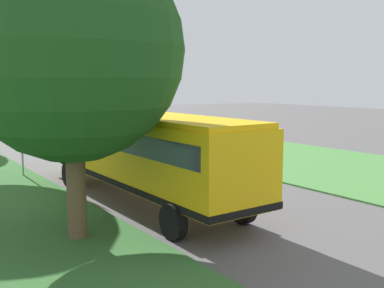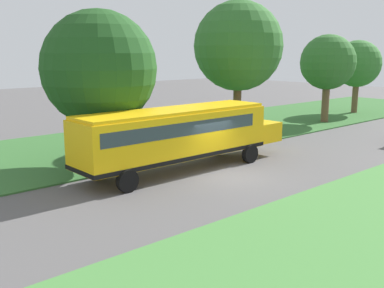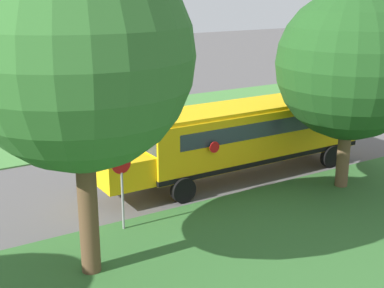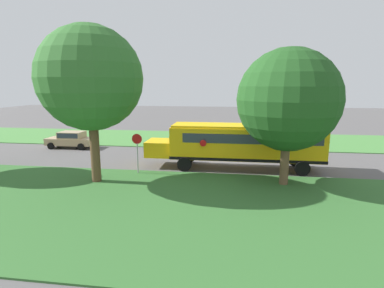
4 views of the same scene
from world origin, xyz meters
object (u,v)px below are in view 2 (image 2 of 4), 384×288
at_px(school_bus, 180,133).
at_px(oak_tree_beside_bus, 98,68).
at_px(oak_tree_across_road, 357,64).
at_px(oak_tree_roadside_mid, 240,46).
at_px(stop_sign, 240,118).
at_px(oak_tree_far_end, 326,63).

distance_m(school_bus, oak_tree_beside_bus, 5.22).
bearing_deg(oak_tree_across_road, oak_tree_beside_bus, -85.92).
xyz_separation_m(oak_tree_beside_bus, oak_tree_roadside_mid, (-0.92, 11.45, 1.19)).
xyz_separation_m(oak_tree_beside_bus, stop_sign, (0.97, 9.45, -3.36)).
bearing_deg(stop_sign, school_bus, -71.54).
bearing_deg(oak_tree_roadside_mid, oak_tree_beside_bus, -85.41).
height_order(oak_tree_roadside_mid, stop_sign, oak_tree_roadside_mid).
relative_size(school_bus, oak_tree_far_end, 1.69).
height_order(oak_tree_roadside_mid, oak_tree_far_end, oak_tree_roadside_mid).
relative_size(oak_tree_beside_bus, oak_tree_far_end, 1.09).
distance_m(oak_tree_roadside_mid, oak_tree_far_end, 10.42).
xyz_separation_m(school_bus, oak_tree_far_end, (-4.05, 19.25, 3.03)).
height_order(oak_tree_beside_bus, oak_tree_roadside_mid, oak_tree_roadside_mid).
bearing_deg(oak_tree_beside_bus, school_bus, 37.69).
xyz_separation_m(oak_tree_far_end, oak_tree_across_road, (-1.31, 7.46, -0.22)).
relative_size(oak_tree_beside_bus, stop_sign, 2.92).
relative_size(oak_tree_far_end, stop_sign, 2.68).
relative_size(school_bus, oak_tree_across_road, 1.77).
bearing_deg(oak_tree_roadside_mid, stop_sign, -46.66).
bearing_deg(oak_tree_far_end, stop_sign, -81.95).
distance_m(oak_tree_far_end, stop_sign, 12.87).
bearing_deg(stop_sign, oak_tree_across_road, 98.78).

